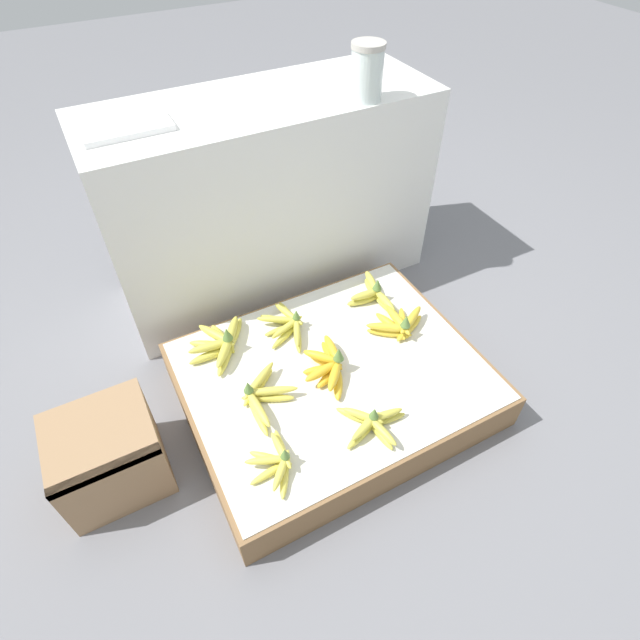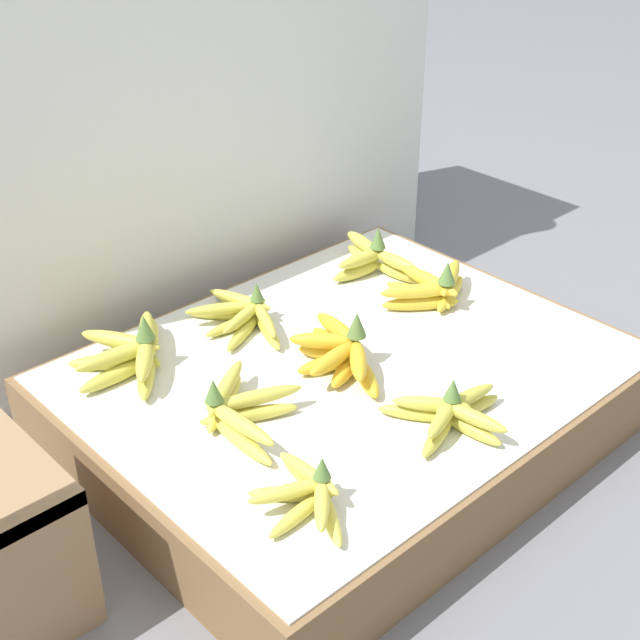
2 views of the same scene
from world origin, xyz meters
TOP-DOWN VIEW (x-y plane):
  - ground_plane at (0.00, 0.00)m, footprint 10.00×10.00m
  - display_platform at (0.00, 0.00)m, footprint 0.95×0.76m
  - back_vendor_table at (0.09, 0.68)m, footprint 1.21×0.45m
  - banana_bunch_front_left at (-0.30, -0.22)m, footprint 0.14×0.21m
  - banana_bunch_front_midleft at (-0.01, -0.24)m, footprint 0.22×0.21m
  - banana_bunch_middle_left at (-0.25, -0.00)m, footprint 0.18×0.23m
  - banana_bunch_middle_midleft at (-0.02, 0.00)m, footprint 0.16×0.24m
  - banana_bunch_middle_midright at (0.28, 0.05)m, footprint 0.23×0.16m
  - banana_bunch_back_left at (-0.29, 0.25)m, footprint 0.24×0.23m
  - banana_bunch_back_midleft at (-0.05, 0.23)m, footprint 0.16×0.26m
  - banana_bunch_back_midright at (0.29, 0.22)m, footprint 0.16×0.24m

SIDE VIEW (x-z plane):
  - ground_plane at x=0.00m, z-range 0.00..0.00m
  - display_platform at x=0.00m, z-range 0.00..0.14m
  - banana_bunch_front_left at x=-0.30m, z-range 0.13..0.20m
  - banana_bunch_back_midleft at x=-0.05m, z-range 0.12..0.21m
  - banana_bunch_front_midleft at x=-0.01m, z-range 0.13..0.21m
  - banana_bunch_middle_left at x=-0.25m, z-range 0.12..0.22m
  - banana_bunch_middle_midright at x=0.28m, z-range 0.12..0.22m
  - banana_bunch_back_left at x=-0.29m, z-range 0.12..0.23m
  - banana_bunch_middle_midleft at x=-0.02m, z-range 0.12..0.23m
  - banana_bunch_back_midright at x=0.29m, z-range 0.12..0.22m
  - back_vendor_table at x=0.09m, z-range 0.00..0.75m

